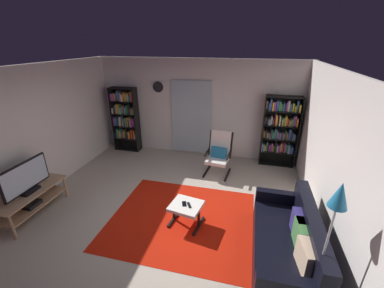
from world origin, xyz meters
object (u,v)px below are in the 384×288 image
(cell_phone, at_px, (184,204))
(floor_lamp_by_sofa, at_px, (335,212))
(bookshelf_near_tv, at_px, (125,117))
(tv_remote, at_px, (189,205))
(wall_clock, at_px, (158,87))
(television, at_px, (26,178))
(lounge_armchair, at_px, (219,152))
(ottoman, at_px, (186,208))
(leather_sofa, at_px, (288,243))
(bookshelf_near_sofa, at_px, (280,129))
(tv_stand, at_px, (32,199))

(cell_phone, bearing_deg, floor_lamp_by_sofa, -49.21)
(bookshelf_near_tv, xyz_separation_m, cell_phone, (2.48, -2.70, -0.58))
(tv_remote, bearing_deg, wall_clock, 90.36)
(television, xyz_separation_m, bookshelf_near_tv, (0.29, 3.13, 0.22))
(lounge_armchair, relative_size, ottoman, 1.72)
(leather_sofa, distance_m, ottoman, 1.68)
(bookshelf_near_sofa, distance_m, leather_sofa, 3.24)
(television, xyz_separation_m, floor_lamp_by_sofa, (4.65, -0.63, 0.65))
(leather_sofa, height_order, floor_lamp_by_sofa, floor_lamp_by_sofa)
(bookshelf_near_tv, distance_m, ottoman, 3.75)
(leather_sofa, distance_m, tv_remote, 1.62)
(ottoman, distance_m, wall_clock, 3.61)
(tv_stand, xyz_separation_m, floor_lamp_by_sofa, (4.65, -0.62, 1.09))
(bookshelf_near_sofa, height_order, leather_sofa, bookshelf_near_sofa)
(floor_lamp_by_sofa, bearing_deg, wall_clock, 130.64)
(leather_sofa, height_order, ottoman, leather_sofa)
(tv_stand, xyz_separation_m, wall_clock, (1.26, 3.32, 1.53))
(tv_stand, relative_size, floor_lamp_by_sofa, 0.75)
(bookshelf_near_tv, bearing_deg, wall_clock, 10.16)
(tv_stand, bearing_deg, leather_sofa, 0.31)
(ottoman, height_order, tv_remote, tv_remote)
(bookshelf_near_sofa, relative_size, lounge_armchair, 1.76)
(bookshelf_near_tv, relative_size, leather_sofa, 0.98)
(lounge_armchair, relative_size, cell_phone, 7.30)
(leather_sofa, bearing_deg, tv_remote, 165.80)
(lounge_armchair, bearing_deg, tv_stand, -141.99)
(ottoman, bearing_deg, bookshelf_near_sofa, 58.67)
(cell_phone, bearing_deg, wall_clock, 97.84)
(floor_lamp_by_sofa, bearing_deg, leather_sofa, 108.67)
(ottoman, height_order, wall_clock, wall_clock)
(bookshelf_near_sofa, relative_size, tv_remote, 12.46)
(television, distance_m, leather_sofa, 4.45)
(ottoman, distance_m, floor_lamp_by_sofa, 2.39)
(tv_stand, bearing_deg, bookshelf_near_sofa, 35.46)
(lounge_armchair, height_order, wall_clock, wall_clock)
(bookshelf_near_sofa, distance_m, cell_phone, 3.29)
(bookshelf_near_tv, bearing_deg, lounge_armchair, -14.60)
(television, bearing_deg, leather_sofa, 0.19)
(television, relative_size, wall_clock, 3.23)
(television, relative_size, ottoman, 1.58)
(lounge_armchair, distance_m, wall_clock, 2.42)
(lounge_armchair, relative_size, floor_lamp_by_sofa, 0.58)
(floor_lamp_by_sofa, relative_size, wall_clock, 6.04)
(tv_stand, distance_m, cell_phone, 2.80)
(bookshelf_near_tv, relative_size, floor_lamp_by_sofa, 1.04)
(bookshelf_near_tv, distance_m, lounge_armchair, 2.93)
(tv_stand, height_order, leather_sofa, leather_sofa)
(floor_lamp_by_sofa, bearing_deg, lounge_armchair, 117.19)
(television, xyz_separation_m, leather_sofa, (4.43, 0.01, -0.45))
(bookshelf_near_sofa, distance_m, floor_lamp_by_sofa, 3.85)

